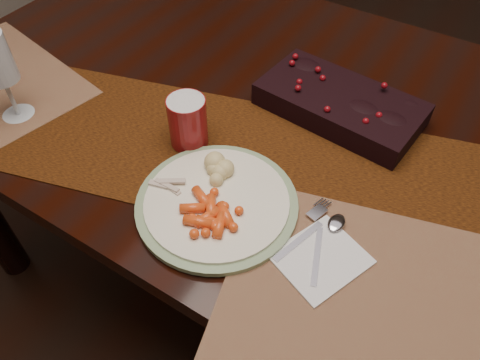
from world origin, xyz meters
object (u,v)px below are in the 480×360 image
Objects in this scene: baby_carrots at (205,218)px; turkey_shreds at (167,184)px; placemat_main at (384,305)px; red_cup at (188,122)px; dinner_plate at (217,203)px; centerpiece at (340,101)px; mashed_potatoes at (219,169)px; wine_glass at (2,78)px; napkin at (321,259)px; dining_table at (287,218)px.

baby_carrots is 0.11m from turkey_shreds.
placemat_main is 0.49m from red_cup.
turkey_shreds is (-0.10, -0.02, 0.01)m from dinner_plate.
centerpiece is 0.42m from turkey_shreds.
wine_glass is at bearing -171.79° from mashed_potatoes.
napkin is 1.31× the size of red_cup.
centerpiece is at bearing 34.12° from dining_table.
mashed_potatoes is at bearing 8.21° from wine_glass.
placemat_main is at bearing -0.47° from turkey_shreds.
dinner_plate is (-0.01, -0.31, 0.39)m from dining_table.
turkey_shreds reaches higher than dinner_plate.
placemat_main is 5.10× the size of baby_carrots.
turkey_shreds is at bearing -107.74° from dining_table.
centerpiece is 2.46× the size of napkin.
napkin is at bearing -57.53° from dining_table.
baby_carrots is 1.51× the size of turkey_shreds.
dining_table is at bearing 72.26° from turkey_shreds.
mashed_potatoes reaches higher than dinner_plate.
red_cup is (-0.15, -0.20, 0.43)m from dining_table.
mashed_potatoes is 0.13m from red_cup.
turkey_shreds reaches higher than napkin.
dining_table is at bearing 52.53° from red_cup.
centerpiece is 0.46m from placemat_main.
turkey_shreds is 0.14m from red_cup.
centerpiece reaches higher than baby_carrots.
centerpiece is 0.33m from red_cup.
dinner_plate is at bearing -102.45° from centerpiece.
red_cup is (-0.11, 0.06, 0.02)m from mashed_potatoes.
dining_table is 12.88× the size of napkin.
dinner_plate is 2.78× the size of red_cup.
red_cup is at bearing 133.70° from baby_carrots.
mashed_potatoes is 0.36× the size of wine_glass.
placemat_main is at bearing -15.92° from red_cup.
baby_carrots is 0.22m from red_cup.
dinner_plate is 0.19m from red_cup.
dining_table is 0.78m from wine_glass.
mashed_potatoes is at bearing 46.99° from turkey_shreds.
red_cup is (-0.15, 0.16, 0.03)m from baby_carrots.
centerpiece is 0.69× the size of placemat_main.
dining_table is 27.67× the size of turkey_shreds.
centerpiece is at bearing 77.55° from dinner_plate.
napkin is (-0.12, 0.02, 0.00)m from placemat_main.
dinner_plate reaches higher than placemat_main.
red_cup is (-0.35, 0.11, 0.05)m from napkin.
dinner_plate is at bearing -61.31° from mashed_potatoes.
napkin is at bearing 12.74° from baby_carrots.
dining_table is 18.31× the size of baby_carrots.
baby_carrots reaches higher than dining_table.
turkey_shreds reaches higher than dining_table.
placemat_main is (0.32, -0.33, 0.38)m from dining_table.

